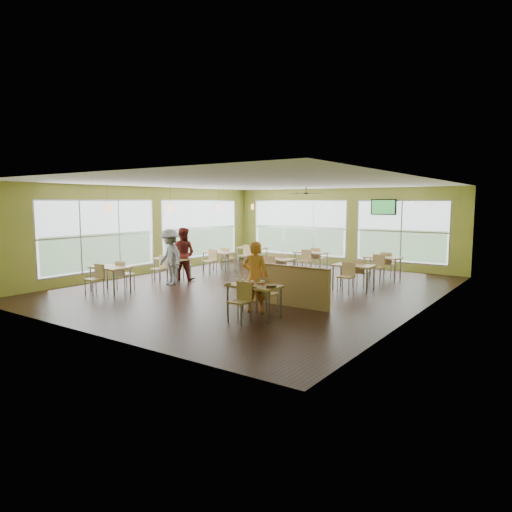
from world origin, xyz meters
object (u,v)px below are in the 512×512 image
Objects in this scene: half_wall_divider at (287,285)px; main_table at (254,290)px; food_basket at (271,286)px; man_plaid at (255,277)px.

main_table is at bearing -90.00° from half_wall_divider.
man_plaid is at bearing 149.27° from food_basket.
half_wall_divider is 1.12m from man_plaid.
man_plaid reaches higher than main_table.
half_wall_divider is 9.70× the size of food_basket.
man_plaid is 0.88m from food_basket.
food_basket is at bearing -71.33° from half_wall_divider.
half_wall_divider reaches higher than food_basket.
main_table is at bearing 101.36° from man_plaid.
half_wall_divider is at bearing 90.00° from main_table.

